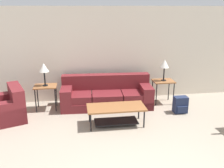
{
  "coord_description": "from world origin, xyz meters",
  "views": [
    {
      "loc": [
        -0.94,
        -2.2,
        2.56
      ],
      "look_at": [
        -0.1,
        3.45,
        0.8
      ],
      "focal_mm": 40.0,
      "sensor_mm": 36.0,
      "label": 1
    }
  ],
  "objects_px": {
    "table_lamp_right": "(164,64)",
    "side_table_right": "(163,83)",
    "couch": "(107,95)",
    "armchair": "(2,110)",
    "coffee_table": "(116,111)",
    "table_lamp_left": "(44,68)",
    "backpack": "(180,105)",
    "side_table_left": "(46,88)"
  },
  "relations": [
    {
      "from": "coffee_table",
      "to": "side_table_left",
      "type": "distance_m",
      "value": 2.03
    },
    {
      "from": "couch",
      "to": "coffee_table",
      "type": "xyz_separation_m",
      "value": [
        0.07,
        -1.15,
        0.03
      ]
    },
    {
      "from": "side_table_right",
      "to": "backpack",
      "type": "distance_m",
      "value": 0.84
    },
    {
      "from": "side_table_right",
      "to": "table_lamp_left",
      "type": "relative_size",
      "value": 1.1
    },
    {
      "from": "coffee_table",
      "to": "side_table_right",
      "type": "distance_m",
      "value": 1.91
    },
    {
      "from": "armchair",
      "to": "couch",
      "type": "bearing_deg",
      "value": 12.46
    },
    {
      "from": "backpack",
      "to": "table_lamp_right",
      "type": "bearing_deg",
      "value": 106.71
    },
    {
      "from": "couch",
      "to": "side_table_right",
      "type": "xyz_separation_m",
      "value": [
        1.57,
        0.01,
        0.27
      ]
    },
    {
      "from": "side_table_left",
      "to": "table_lamp_right",
      "type": "distance_m",
      "value": 3.19
    },
    {
      "from": "armchair",
      "to": "coffee_table",
      "type": "xyz_separation_m",
      "value": [
        2.6,
        -0.59,
        0.05
      ]
    },
    {
      "from": "couch",
      "to": "armchair",
      "type": "distance_m",
      "value": 2.59
    },
    {
      "from": "coffee_table",
      "to": "side_table_right",
      "type": "relative_size",
      "value": 2.01
    },
    {
      "from": "table_lamp_left",
      "to": "table_lamp_right",
      "type": "height_order",
      "value": "same"
    },
    {
      "from": "table_lamp_left",
      "to": "backpack",
      "type": "xyz_separation_m",
      "value": [
        3.37,
        -0.72,
        -0.89
      ]
    },
    {
      "from": "armchair",
      "to": "coffee_table",
      "type": "height_order",
      "value": "armchair"
    },
    {
      "from": "side_table_right",
      "to": "table_lamp_left",
      "type": "xyz_separation_m",
      "value": [
        -3.15,
        -0.0,
        0.53
      ]
    },
    {
      "from": "armchair",
      "to": "table_lamp_right",
      "type": "height_order",
      "value": "table_lamp_right"
    },
    {
      "from": "couch",
      "to": "armchair",
      "type": "height_order",
      "value": "couch"
    },
    {
      "from": "couch",
      "to": "backpack",
      "type": "relative_size",
      "value": 5.75
    },
    {
      "from": "armchair",
      "to": "table_lamp_left",
      "type": "bearing_deg",
      "value": 30.77
    },
    {
      "from": "table_lamp_right",
      "to": "backpack",
      "type": "distance_m",
      "value": 1.17
    },
    {
      "from": "coffee_table",
      "to": "table_lamp_left",
      "type": "relative_size",
      "value": 2.21
    },
    {
      "from": "table_lamp_left",
      "to": "table_lamp_right",
      "type": "bearing_deg",
      "value": 0.0
    },
    {
      "from": "couch",
      "to": "side_table_right",
      "type": "height_order",
      "value": "couch"
    },
    {
      "from": "couch",
      "to": "side_table_right",
      "type": "relative_size",
      "value": 3.75
    },
    {
      "from": "couch",
      "to": "side_table_left",
      "type": "relative_size",
      "value": 3.75
    },
    {
      "from": "armchair",
      "to": "side_table_left",
      "type": "distance_m",
      "value": 1.14
    },
    {
      "from": "coffee_table",
      "to": "table_lamp_right",
      "type": "distance_m",
      "value": 2.05
    },
    {
      "from": "couch",
      "to": "coffee_table",
      "type": "relative_size",
      "value": 1.86
    },
    {
      "from": "coffee_table",
      "to": "table_lamp_right",
      "type": "xyz_separation_m",
      "value": [
        1.5,
        1.16,
        0.77
      ]
    },
    {
      "from": "couch",
      "to": "table_lamp_right",
      "type": "relative_size",
      "value": 4.11
    },
    {
      "from": "table_lamp_left",
      "to": "coffee_table",
      "type": "bearing_deg",
      "value": -35.16
    },
    {
      "from": "table_lamp_right",
      "to": "backpack",
      "type": "height_order",
      "value": "table_lamp_right"
    },
    {
      "from": "side_table_right",
      "to": "coffee_table",
      "type": "bearing_deg",
      "value": -142.33
    },
    {
      "from": "table_lamp_right",
      "to": "side_table_right",
      "type": "bearing_deg",
      "value": 126.87
    },
    {
      "from": "backpack",
      "to": "couch",
      "type": "bearing_deg",
      "value": 158.2
    },
    {
      "from": "couch",
      "to": "side_table_left",
      "type": "xyz_separation_m",
      "value": [
        -1.58,
        0.01,
        0.27
      ]
    },
    {
      "from": "table_lamp_left",
      "to": "backpack",
      "type": "distance_m",
      "value": 3.56
    },
    {
      "from": "couch",
      "to": "table_lamp_right",
      "type": "distance_m",
      "value": 1.76
    },
    {
      "from": "coffee_table",
      "to": "table_lamp_right",
      "type": "height_order",
      "value": "table_lamp_right"
    },
    {
      "from": "side_table_right",
      "to": "backpack",
      "type": "bearing_deg",
      "value": -73.29
    },
    {
      "from": "table_lamp_left",
      "to": "backpack",
      "type": "height_order",
      "value": "table_lamp_left"
    }
  ]
}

